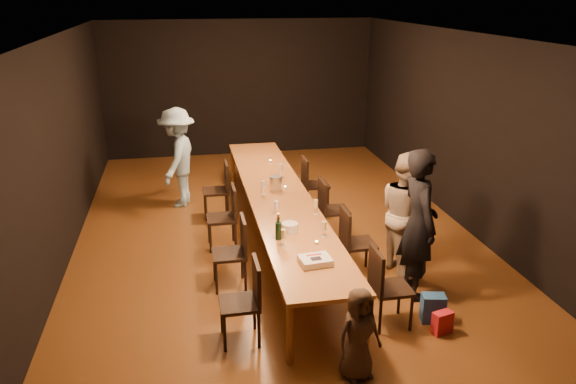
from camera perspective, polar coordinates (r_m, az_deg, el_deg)
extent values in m
plane|color=#4D2913|center=(8.51, -0.92, -5.09)|extent=(10.00, 10.00, 0.00)
cube|color=black|center=(12.84, -4.92, 10.43)|extent=(6.00, 0.04, 3.00)
cube|color=black|center=(3.59, 13.63, -16.38)|extent=(6.00, 0.04, 3.00)
cube|color=black|center=(8.05, -22.54, 3.30)|extent=(0.04, 10.00, 3.00)
cube|color=black|center=(8.99, 18.30, 5.42)|extent=(0.04, 10.00, 3.00)
cube|color=silver|center=(7.73, -1.05, 15.50)|extent=(6.00, 10.00, 0.04)
cube|color=#95612B|center=(8.23, -0.95, -0.50)|extent=(0.90, 6.00, 0.05)
cylinder|color=#95612B|center=(5.78, 0.21, -14.20)|extent=(0.08, 0.08, 0.70)
cylinder|color=#95612B|center=(5.96, 7.98, -13.25)|extent=(0.08, 0.08, 0.70)
cylinder|color=#95612B|center=(11.02, -5.62, 2.69)|extent=(0.08, 0.08, 0.70)
cylinder|color=#95612B|center=(11.12, -1.51, 2.93)|extent=(0.08, 0.08, 0.70)
imported|color=black|center=(6.93, 13.14, -3.17)|extent=(0.46, 0.69, 1.87)
imported|color=tan|center=(7.54, 11.85, -2.11)|extent=(0.71, 0.87, 1.64)
imported|color=#86B1CF|center=(9.85, -11.13, 3.44)|extent=(0.94, 1.25, 1.73)
imported|color=#3F3023|center=(5.59, 7.20, -14.12)|extent=(0.53, 0.42, 0.96)
cube|color=red|center=(6.57, 15.40, -12.67)|extent=(0.24, 0.17, 0.26)
cube|color=#225296|center=(6.74, 14.51, -11.35)|extent=(0.29, 0.22, 0.33)
cube|color=white|center=(6.20, 2.79, -6.98)|extent=(0.36, 0.30, 0.08)
cube|color=black|center=(6.16, 2.86, -6.77)|extent=(0.12, 0.10, 0.00)
cube|color=red|center=(6.24, 2.65, -6.38)|extent=(0.18, 0.05, 0.00)
cylinder|color=white|center=(6.97, 0.18, -3.63)|extent=(0.21, 0.21, 0.11)
cylinder|color=silver|center=(8.43, -1.23, 0.94)|extent=(0.21, 0.21, 0.21)
cylinder|color=#B2B7B2|center=(6.68, 2.92, -5.17)|extent=(0.05, 0.05, 0.03)
cylinder|color=#B2B7B2|center=(8.50, -0.29, 0.47)|extent=(0.05, 0.05, 0.03)
cylinder|color=#B2B7B2|center=(9.82, -1.81, 3.15)|extent=(0.05, 0.05, 0.03)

